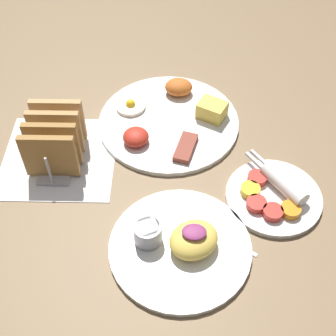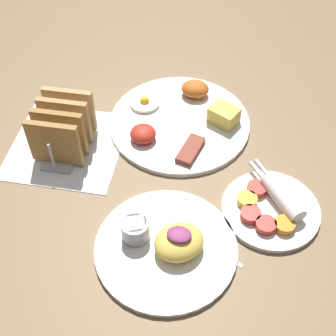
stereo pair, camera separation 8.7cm
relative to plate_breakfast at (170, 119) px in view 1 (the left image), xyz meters
name	(u,v)px [view 1 (the left image)]	position (x,y,z in m)	size (l,w,h in m)	color
ground_plane	(158,191)	(-0.02, -0.18, -0.01)	(3.00, 3.00, 0.00)	brown
napkin_flat	(59,157)	(-0.22, -0.10, -0.01)	(0.22, 0.22, 0.00)	white
plate_breakfast	(170,119)	(0.00, 0.00, 0.00)	(0.29, 0.29, 0.05)	white
plate_condiments	(274,195)	(0.19, -0.20, 0.00)	(0.18, 0.19, 0.04)	white
plate_foreground	(180,244)	(0.02, -0.31, 0.00)	(0.24, 0.24, 0.06)	white
toast_rack	(55,139)	(-0.22, -0.10, 0.04)	(0.10, 0.15, 0.10)	#B7B7BC
teaspoon	(212,231)	(0.08, -0.27, -0.01)	(0.12, 0.08, 0.01)	silver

